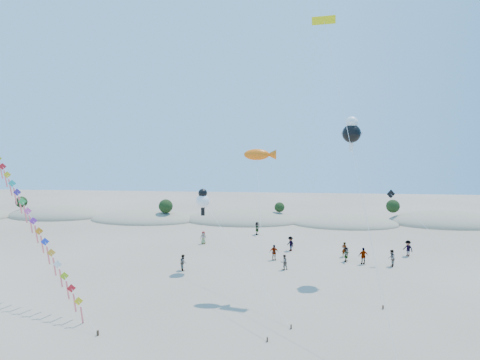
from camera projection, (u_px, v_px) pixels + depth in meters
name	position (u px, v px, depth m)	size (l,w,h in m)	color
dune_ridge	(249.00, 220.00, 64.32)	(145.30, 11.49, 5.57)	gray
kite_train	(8.00, 177.00, 35.00)	(22.01, 15.70, 18.99)	#3F2D1E
fish_kite	(260.00, 155.00, 33.82)	(2.73, 9.67, 12.24)	#3F2D1E
cartoon_kite_low	(203.00, 200.00, 39.86)	(9.06, 13.05, 8.16)	#3F2D1E
cartoon_kite_high	(352.00, 131.00, 37.71)	(2.28, 9.12, 15.18)	#3F2D1E
parafoil_kite	(325.00, 27.00, 35.24)	(3.45, 18.86, 24.00)	#3F2D1E
dark_kite	(422.00, 224.00, 37.77)	(5.97, 16.05, 7.77)	#3F2D1E
beachgoers	(308.00, 247.00, 45.33)	(25.02, 16.95, 1.81)	slate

